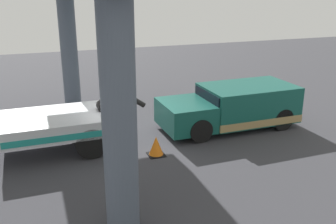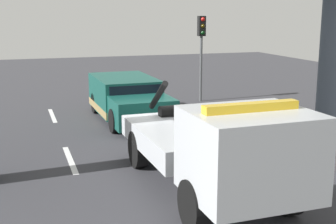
# 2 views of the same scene
# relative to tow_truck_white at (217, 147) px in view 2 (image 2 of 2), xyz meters

# --- Properties ---
(ground_plane) EXTENTS (60.00, 40.00, 0.10)m
(ground_plane) POSITION_rel_tow_truck_white_xyz_m (-3.87, -0.02, -1.25)
(ground_plane) COLOR #38383D
(lane_stripe_west) EXTENTS (2.60, 0.16, 0.01)m
(lane_stripe_west) POSITION_rel_tow_truck_white_xyz_m (-9.87, -2.78, -1.20)
(lane_stripe_west) COLOR silver
(lane_stripe_west) RESTS_ON ground
(lane_stripe_mid) EXTENTS (2.60, 0.16, 0.01)m
(lane_stripe_mid) POSITION_rel_tow_truck_white_xyz_m (-3.87, -2.78, -1.20)
(lane_stripe_mid) COLOR silver
(lane_stripe_mid) RESTS_ON ground
(tow_truck_white) EXTENTS (7.27, 2.50, 2.46)m
(tow_truck_white) POSITION_rel_tow_truck_white_xyz_m (0.00, 0.00, 0.00)
(tow_truck_white) COLOR silver
(tow_truck_white) RESTS_ON ground
(towed_van_green) EXTENTS (5.23, 2.29, 1.58)m
(towed_van_green) POSITION_rel_tow_truck_white_xyz_m (-8.32, -0.02, -0.42)
(towed_van_green) COLOR #145147
(towed_van_green) RESTS_ON ground
(traffic_light_near) EXTENTS (0.39, 0.32, 3.92)m
(traffic_light_near) POSITION_rel_tow_truck_white_xyz_m (-10.85, 4.08, 1.67)
(traffic_light_near) COLOR #515456
(traffic_light_near) RESTS_ON ground
(traffic_cone_orange) EXTENTS (0.53, 0.53, 0.64)m
(traffic_cone_orange) POSITION_rel_tow_truck_white_xyz_m (-4.70, 1.50, -0.90)
(traffic_cone_orange) COLOR orange
(traffic_cone_orange) RESTS_ON ground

